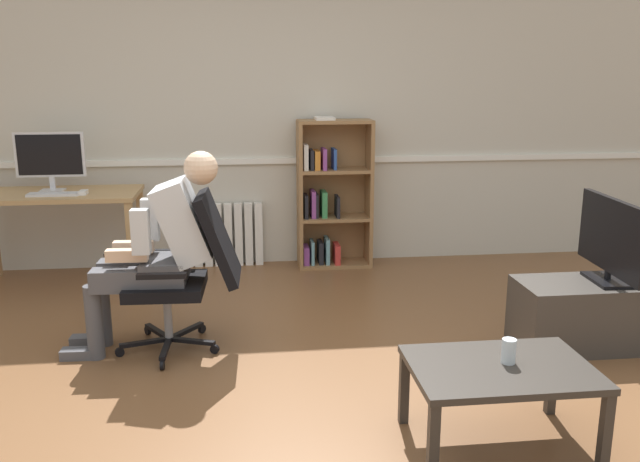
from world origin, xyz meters
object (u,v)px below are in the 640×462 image
object	(u,v)px
bookshelf	(330,197)
radiator	(218,235)
person_seated	(158,247)
imac_monitor	(50,157)
drinking_glass	(509,351)
computer_desk	(56,205)
tv_stand	(604,313)
coffee_table	(500,375)
computer_mouse	(83,192)
office_chair	(190,267)
keyboard	(54,194)
tv_screen	(612,239)

from	to	relation	value
bookshelf	radiator	bearing A→B (deg)	174.40
radiator	person_seated	bearing A→B (deg)	-99.15
imac_monitor	drinking_glass	xyz separation A→B (m)	(2.67, -2.75, -0.57)
person_seated	drinking_glass	xyz separation A→B (m)	(1.69, -1.26, -0.20)
imac_monitor	radiator	bearing A→B (deg)	13.76
bookshelf	computer_desk	bearing A→B (deg)	-172.46
tv_stand	coffee_table	world-z (taller)	tv_stand
computer_mouse	coffee_table	bearing A→B (deg)	-47.60
office_chair	bookshelf	bearing A→B (deg)	149.99
bookshelf	drinking_glass	xyz separation A→B (m)	(0.42, -2.97, -0.16)
computer_mouse	person_seated	bearing A→B (deg)	-61.28
computer_desk	coffee_table	world-z (taller)	computer_desk
computer_desk	keyboard	size ratio (longest dim) A/B	3.36
tv_stand	tv_screen	bearing A→B (deg)	-3.30
coffee_table	office_chair	bearing A→B (deg)	138.89
imac_monitor	drinking_glass	distance (m)	3.88
bookshelf	tv_stand	xyz separation A→B (m)	(1.46, -1.97, -0.41)
coffee_table	drinking_glass	distance (m)	0.11
keyboard	radiator	world-z (taller)	keyboard
imac_monitor	keyboard	world-z (taller)	imac_monitor
radiator	tv_screen	size ratio (longest dim) A/B	1.01
computer_desk	radiator	size ratio (longest dim) A/B	1.65
person_seated	tv_stand	size ratio (longest dim) A/B	1.12
bookshelf	imac_monitor	bearing A→B (deg)	-174.51
office_chair	drinking_glass	bearing A→B (deg)	52.56
computer_desk	keyboard	world-z (taller)	keyboard
bookshelf	tv_screen	distance (m)	2.45
office_chair	radiator	bearing A→B (deg)	178.94
computer_mouse	tv_screen	distance (m)	3.78
imac_monitor	radiator	size ratio (longest dim) A/B	0.68
imac_monitor	tv_stand	distance (m)	4.19
tv_screen	drinking_glass	bearing A→B (deg)	137.00
bookshelf	drinking_glass	size ratio (longest dim) A/B	11.48
bookshelf	person_seated	distance (m)	2.13
bookshelf	coffee_table	distance (m)	3.03
keyboard	tv_stand	bearing A→B (deg)	-22.73
office_chair	person_seated	world-z (taller)	person_seated
person_seated	radiator	bearing A→B (deg)	173.22
computer_desk	imac_monitor	distance (m)	0.38
coffee_table	drinking_glass	bearing A→B (deg)	29.60
tv_screen	coffee_table	bearing A→B (deg)	136.57
imac_monitor	coffee_table	world-z (taller)	imac_monitor
office_chair	tv_stand	world-z (taller)	office_chair
person_seated	coffee_table	size ratio (longest dim) A/B	1.51
computer_mouse	tv_screen	world-z (taller)	tv_screen
computer_mouse	bookshelf	distance (m)	2.03
radiator	tv_screen	distance (m)	3.23
keyboard	computer_desk	bearing A→B (deg)	100.42
bookshelf	office_chair	size ratio (longest dim) A/B	1.33
computer_mouse	person_seated	distance (m)	1.48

